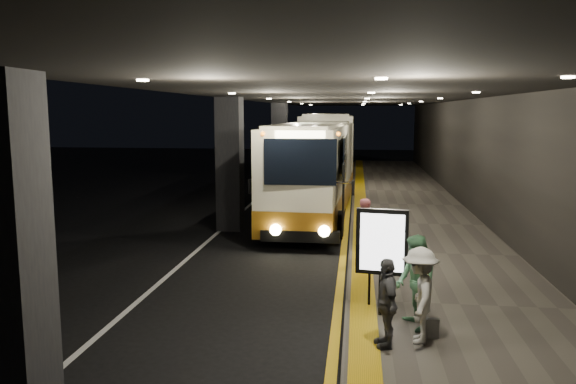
# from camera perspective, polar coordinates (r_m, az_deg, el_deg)

# --- Properties ---
(ground) EXTENTS (90.00, 90.00, 0.00)m
(ground) POSITION_cam_1_polar(r_m,az_deg,el_deg) (14.92, -3.59, -7.09)
(ground) COLOR black
(lane_line_white) EXTENTS (0.12, 50.00, 0.01)m
(lane_line_white) POSITION_cam_1_polar(r_m,az_deg,el_deg) (20.05, -6.02, -3.15)
(lane_line_white) COLOR silver
(lane_line_white) RESTS_ON ground
(kerb_stripe_yellow) EXTENTS (0.18, 50.00, 0.01)m
(kerb_stripe_yellow) POSITION_cam_1_polar(r_m,az_deg,el_deg) (19.54, 5.94, -3.44)
(kerb_stripe_yellow) COLOR gold
(kerb_stripe_yellow) RESTS_ON ground
(sidewalk) EXTENTS (4.50, 50.00, 0.15)m
(sidewalk) POSITION_cam_1_polar(r_m,az_deg,el_deg) (19.63, 12.97, -3.35)
(sidewalk) COLOR #514C44
(sidewalk) RESTS_ON ground
(tactile_strip) EXTENTS (0.50, 50.00, 0.01)m
(tactile_strip) POSITION_cam_1_polar(r_m,az_deg,el_deg) (19.51, 7.41, -3.04)
(tactile_strip) COLOR gold
(tactile_strip) RESTS_ON sidewalk
(terminal_wall) EXTENTS (0.10, 50.00, 6.00)m
(terminal_wall) POSITION_cam_1_polar(r_m,az_deg,el_deg) (19.65, 19.81, 4.99)
(terminal_wall) COLOR black
(terminal_wall) RESTS_ON ground
(support_columns) EXTENTS (0.80, 24.80, 4.40)m
(support_columns) POSITION_cam_1_polar(r_m,az_deg,el_deg) (18.70, -5.92, 2.84)
(support_columns) COLOR black
(support_columns) RESTS_ON ground
(canopy) EXTENTS (9.00, 50.00, 0.40)m
(canopy) POSITION_cam_1_polar(r_m,az_deg,el_deg) (19.16, 6.60, 10.14)
(canopy) COLOR black
(canopy) RESTS_ON support_columns
(coach_main) EXTENTS (2.73, 11.06, 3.42)m
(coach_main) POSITION_cam_1_polar(r_m,az_deg,el_deg) (20.68, 2.75, 1.82)
(coach_main) COLOR beige
(coach_main) RESTS_ON ground
(coach_second) EXTENTS (2.76, 11.86, 3.71)m
(coach_second) POSITION_cam_1_polar(r_m,az_deg,el_deg) (30.68, 4.10, 4.13)
(coach_second) COLOR beige
(coach_second) RESTS_ON ground
(coach_third) EXTENTS (2.43, 11.27, 3.54)m
(coach_third) POSITION_cam_1_polar(r_m,az_deg,el_deg) (44.30, 4.87, 5.24)
(coach_third) COLOR beige
(coach_third) RESTS_ON ground
(passenger_boarding) EXTENTS (0.54, 0.68, 1.64)m
(passenger_boarding) POSITION_cam_1_polar(r_m,az_deg,el_deg) (14.19, 7.91, -3.92)
(passenger_boarding) COLOR #AA4F56
(passenger_boarding) RESTS_ON sidewalk
(passenger_waiting_green) EXTENTS (0.69, 0.91, 1.66)m
(passenger_waiting_green) POSITION_cam_1_polar(r_m,az_deg,el_deg) (10.10, 12.81, -8.96)
(passenger_waiting_green) COLOR #467E55
(passenger_waiting_green) RESTS_ON sidewalk
(passenger_waiting_white) EXTENTS (0.59, 1.07, 1.59)m
(passenger_waiting_white) POSITION_cam_1_polar(r_m,az_deg,el_deg) (9.57, 13.24, -10.16)
(passenger_waiting_white) COLOR beige
(passenger_waiting_white) RESTS_ON sidewalk
(passenger_waiting_grey) EXTENTS (0.58, 0.92, 1.46)m
(passenger_waiting_grey) POSITION_cam_1_polar(r_m,az_deg,el_deg) (9.30, 9.97, -11.01)
(passenger_waiting_grey) COLOR #4D4D52
(passenger_waiting_grey) RESTS_ON sidewalk
(bag_polka) EXTENTS (0.27, 0.12, 0.33)m
(bag_polka) POSITION_cam_1_polar(r_m,az_deg,el_deg) (9.99, 14.27, -13.24)
(bag_polka) COLOR black
(bag_polka) RESTS_ON sidewalk
(info_sign) EXTENTS (0.95, 0.27, 2.01)m
(info_sign) POSITION_cam_1_polar(r_m,az_deg,el_deg) (10.49, 9.51, -5.22)
(info_sign) COLOR black
(info_sign) RESTS_ON sidewalk
(stanchion_post) EXTENTS (0.05, 0.05, 1.03)m
(stanchion_post) POSITION_cam_1_polar(r_m,az_deg,el_deg) (11.21, 8.27, -8.81)
(stanchion_post) COLOR black
(stanchion_post) RESTS_ON sidewalk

